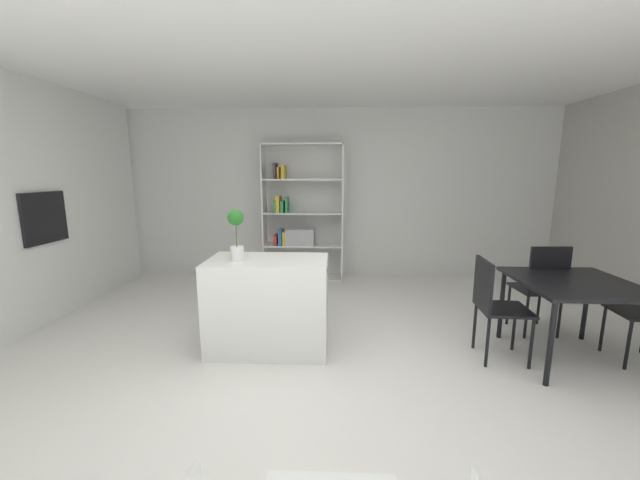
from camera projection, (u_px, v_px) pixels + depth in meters
ground_plane at (314, 371)px, 3.18m from camera, size 10.26×10.26×0.00m
ceiling_slab at (312, 29)px, 2.69m from camera, size 7.45×6.36×0.06m
back_partition at (325, 194)px, 6.03m from camera, size 7.45×0.06×2.69m
built_in_oven at (44, 217)px, 4.06m from camera, size 0.06×0.60×0.57m
kitchen_island at (269, 304)px, 3.54m from camera, size 1.13×0.64×0.89m
potted_plant_on_island at (236, 231)px, 3.38m from camera, size 0.15×0.15×0.47m
open_bookshelf at (297, 221)px, 5.83m from camera, size 1.26×0.36×2.12m
dining_table at (575, 289)px, 3.27m from camera, size 0.96×1.00×0.75m
dining_chair_far at (542, 283)px, 3.79m from camera, size 0.42×0.44×0.97m
dining_chair_island_side at (494, 300)px, 3.32m from camera, size 0.45×0.44×0.93m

